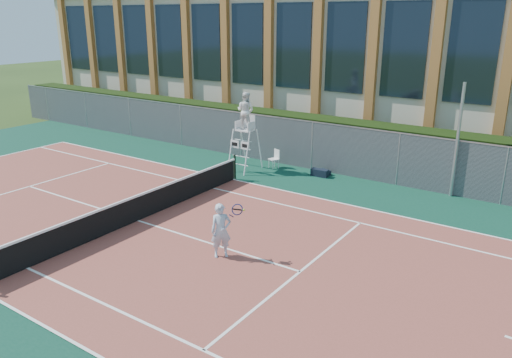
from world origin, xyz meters
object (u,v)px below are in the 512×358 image
Objects in this scene: plastic_chair at (275,157)px; tennis_player at (221,230)px; umpire_chair at (246,113)px; steel_pole at (457,141)px.

plastic_chair is 0.52× the size of tennis_player.
umpire_chair is 4.22× the size of plastic_chair.
umpire_chair reaches higher than plastic_chair.
plastic_chair is (-7.73, -0.63, -1.70)m from steel_pole.
tennis_player is at bearing -59.21° from umpire_chair.
umpire_chair is at bearing -132.88° from plastic_chair.
plastic_chair is at bearing 47.12° from umpire_chair.
umpire_chair is at bearing -169.22° from steel_pole.
steel_pole is 7.94m from plastic_chair.
umpire_chair is 2.54m from plastic_chair.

